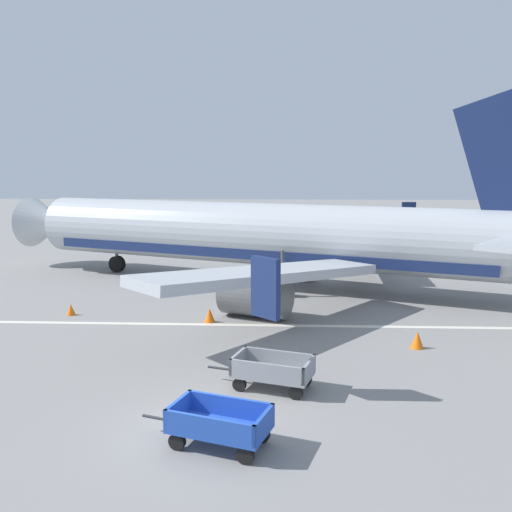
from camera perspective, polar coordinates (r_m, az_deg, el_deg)
The scene contains 8 objects.
ground_plane at distance 15.83m, azimuth -5.94°, elevation -17.49°, with size 220.00×220.00×0.00m, color gray.
apron_stripe at distance 25.16m, azimuth -2.59°, elevation -7.18°, with size 120.00×0.36×0.01m, color silver.
airplane at distance 32.65m, azimuth 1.77°, elevation 2.08°, with size 36.26×29.55×11.34m.
baggage_cart_nearest at distance 14.70m, azimuth -3.85°, elevation -17.04°, with size 3.60×2.12×1.07m.
baggage_cart_second_in_row at distance 18.09m, azimuth 1.71°, elevation -11.84°, with size 3.61×2.09×1.07m.
traffic_cone_near_plane at distance 28.20m, azimuth -18.72°, elevation -5.29°, with size 0.42×0.42×0.56m, color orange.
traffic_cone_mid_apron at distance 25.61m, azimuth -4.86°, elevation -6.15°, with size 0.50×0.50×0.66m, color orange.
traffic_cone_by_carts at distance 22.87m, azimuth 16.46°, elevation -8.37°, with size 0.52×0.52×0.68m, color orange.
Camera 1 is at (2.17, -13.98, 7.09)m, focal length 38.40 mm.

